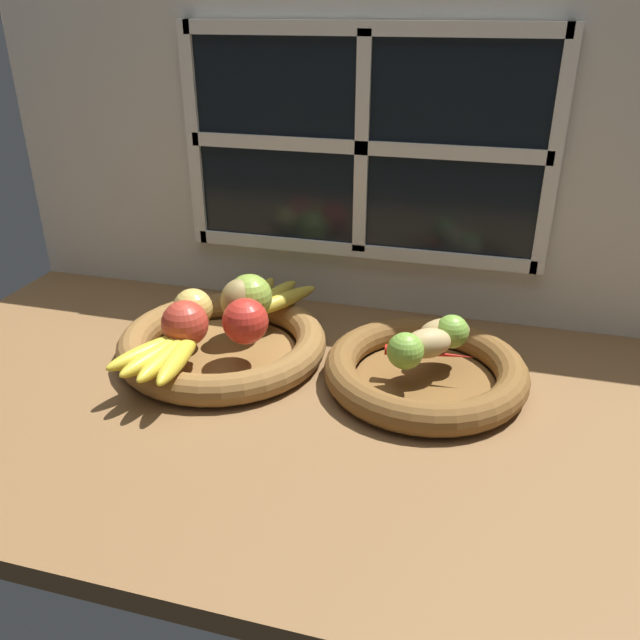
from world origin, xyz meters
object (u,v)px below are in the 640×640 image
object	(u,v)px
apple_red_right	(246,321)
banana_bunch_back	(265,298)
fruit_bowl_left	(223,344)
apple_red_front	(185,324)
banana_bunch_front	(167,353)
potato_large	(427,343)
potato_back	(445,332)
lime_far	(452,331)
lime_near	(405,351)
apple_golden_left	(193,308)
fruit_bowl_right	(425,371)
apple_green_back	(250,297)
pear_brown	(239,301)
chili_pepper	(429,353)

from	to	relation	value
apple_red_right	banana_bunch_back	bearing A→B (deg)	97.91
fruit_bowl_left	apple_red_front	xyz separation A→B (cm)	(-3.25, -6.22, 6.35)
banana_bunch_front	potato_large	world-z (taller)	potato_large
apple_red_front	banana_bunch_back	world-z (taller)	apple_red_front
potato_back	lime_far	bearing A→B (deg)	-27.26
apple_red_front	lime_near	distance (cm)	34.40
apple_red_right	banana_bunch_front	xyz separation A→B (cm)	(-9.22, -9.29, -2.23)
apple_golden_left	potato_large	distance (cm)	38.83
fruit_bowl_right	apple_golden_left	xyz separation A→B (cm)	(-38.81, 0.15, 5.94)
fruit_bowl_right	potato_large	world-z (taller)	potato_large
apple_green_back	apple_golden_left	distance (cm)	9.70
apple_green_back	apple_red_front	bearing A→B (deg)	-117.28
apple_red_front	lime_far	size ratio (longest dim) A/B	1.39
apple_golden_left	potato_back	distance (cm)	41.24
banana_bunch_front	lime_far	xyz separation A→B (cm)	(40.81, 16.13, 1.20)
pear_brown	potato_back	xyz separation A→B (cm)	(34.30, 0.71, -1.57)
apple_golden_left	chili_pepper	bearing A→B (deg)	-0.94
lime_far	apple_golden_left	bearing A→B (deg)	-174.53
potato_large	lime_near	bearing A→B (deg)	-123.69
fruit_bowl_left	apple_red_front	distance (cm)	9.46
apple_red_right	potato_back	bearing A→B (deg)	13.64
potato_large	potato_back	size ratio (longest dim) A/B	0.93
banana_bunch_back	lime_near	xyz separation A→B (cm)	(27.48, -15.44, 1.42)
apple_red_front	lime_near	xyz separation A→B (cm)	(34.32, 2.04, -0.93)
apple_golden_left	chili_pepper	distance (cm)	39.36
apple_green_back	potato_back	distance (cm)	33.14
fruit_bowl_right	potato_large	size ratio (longest dim) A/B	4.17
apple_green_back	apple_red_right	world-z (taller)	apple_green_back
fruit_bowl_left	apple_green_back	world-z (taller)	apple_green_back
apple_golden_left	apple_red_front	world-z (taller)	apple_red_front
pear_brown	banana_bunch_front	bearing A→B (deg)	-108.72
apple_red_right	chili_pepper	world-z (taller)	apple_red_right
fruit_bowl_left	chili_pepper	bearing A→B (deg)	-0.82
fruit_bowl_left	apple_green_back	distance (cm)	9.20
apple_red_front	lime_far	xyz separation A→B (cm)	(40.36, 10.40, -1.04)
apple_green_back	banana_bunch_back	distance (cm)	6.09
fruit_bowl_right	apple_red_front	size ratio (longest dim) A/B	4.27
banana_bunch_front	chili_pepper	world-z (taller)	banana_bunch_front
apple_golden_left	pear_brown	bearing A→B (deg)	30.19
apple_red_front	banana_bunch_front	xyz separation A→B (cm)	(-0.45, -5.73, -2.24)
banana_bunch_front	chili_pepper	distance (cm)	39.71
apple_green_back	pear_brown	distance (cm)	2.12
pear_brown	chili_pepper	world-z (taller)	pear_brown
apple_green_back	apple_red_front	xyz separation A→B (cm)	(-6.18, -11.98, -0.19)
pear_brown	potato_large	bearing A→B (deg)	-7.15
banana_bunch_front	lime_far	distance (cm)	43.89
apple_red_right	pear_brown	world-z (taller)	pear_brown
fruit_bowl_right	apple_green_back	size ratio (longest dim) A/B	4.06
potato_large	lime_near	xyz separation A→B (cm)	(-2.79, -4.18, 0.49)
potato_large	lime_near	distance (cm)	5.05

